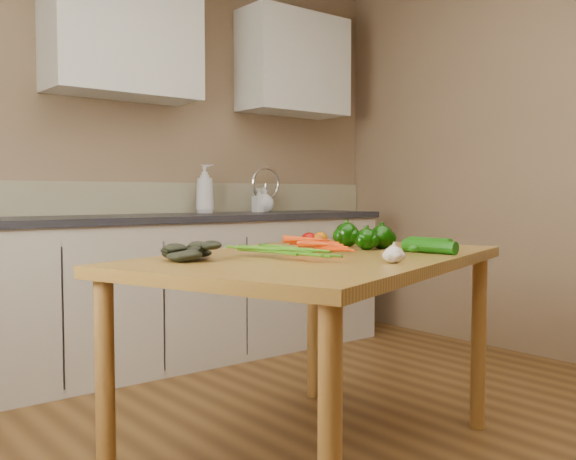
% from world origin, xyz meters
% --- Properties ---
extents(room, '(4.04, 5.04, 2.64)m').
position_xyz_m(room, '(0.00, 0.17, 1.25)').
color(room, brown).
rests_on(room, ground).
extents(counter_run, '(2.84, 0.64, 1.14)m').
position_xyz_m(counter_run, '(0.21, 2.19, 0.46)').
color(counter_run, '#B2A694').
rests_on(counter_run, ground).
extents(upper_cabinets, '(2.15, 0.35, 0.70)m').
position_xyz_m(upper_cabinets, '(0.51, 2.32, 1.95)').
color(upper_cabinets, silver).
rests_on(upper_cabinets, room).
extents(table, '(1.72, 1.39, 0.80)m').
position_xyz_m(table, '(-0.15, 0.53, 0.71)').
color(table, olive).
rests_on(table, ground).
extents(soap_bottle_a, '(0.17, 0.17, 0.32)m').
position_xyz_m(soap_bottle_a, '(0.45, 2.32, 1.06)').
color(soap_bottle_a, silver).
rests_on(soap_bottle_a, counter_run).
extents(soap_bottle_b, '(0.08, 0.08, 0.17)m').
position_xyz_m(soap_bottle_b, '(0.86, 2.29, 0.98)').
color(soap_bottle_b, silver).
rests_on(soap_bottle_b, counter_run).
extents(soap_bottle_c, '(0.15, 0.15, 0.17)m').
position_xyz_m(soap_bottle_c, '(0.90, 2.28, 0.99)').
color(soap_bottle_c, silver).
rests_on(soap_bottle_c, counter_run).
extents(carrot_bunch, '(0.33, 0.29, 0.07)m').
position_xyz_m(carrot_bunch, '(-0.18, 0.57, 0.83)').
color(carrot_bunch, '#E83C05').
rests_on(carrot_bunch, table).
extents(leafy_greens, '(0.21, 0.19, 0.11)m').
position_xyz_m(leafy_greens, '(-0.62, 0.65, 0.85)').
color(leafy_greens, black).
rests_on(leafy_greens, table).
extents(garlic_bulb, '(0.07, 0.07, 0.06)m').
position_xyz_m(garlic_bulb, '(-0.16, 0.15, 0.83)').
color(garlic_bulb, silver).
rests_on(garlic_bulb, table).
extents(pepper_a, '(0.09, 0.09, 0.09)m').
position_xyz_m(pepper_a, '(0.14, 0.56, 0.84)').
color(pepper_a, '#083102').
rests_on(pepper_a, table).
extents(pepper_b, '(0.10, 0.10, 0.10)m').
position_xyz_m(pepper_b, '(0.19, 0.73, 0.85)').
color(pepper_b, '#083102').
rests_on(pepper_b, table).
extents(pepper_c, '(0.10, 0.10, 0.10)m').
position_xyz_m(pepper_c, '(0.23, 0.56, 0.85)').
color(pepper_c, '#083102').
rests_on(pepper_c, table).
extents(tomato_a, '(0.07, 0.07, 0.06)m').
position_xyz_m(tomato_a, '(0.04, 0.81, 0.83)').
color(tomato_a, '#820502').
rests_on(tomato_a, table).
extents(tomato_b, '(0.06, 0.06, 0.06)m').
position_xyz_m(tomato_b, '(0.07, 0.79, 0.83)').
color(tomato_b, '#C35704').
rests_on(tomato_b, table).
extents(tomato_c, '(0.07, 0.07, 0.06)m').
position_xyz_m(tomato_c, '(0.14, 0.85, 0.83)').
color(tomato_c, '#C35704').
rests_on(tomato_c, table).
extents(zucchini_a, '(0.07, 0.20, 0.05)m').
position_xyz_m(zucchini_a, '(0.36, 0.42, 0.82)').
color(zucchini_a, '#0C4907').
rests_on(zucchini_a, table).
extents(zucchini_b, '(0.08, 0.23, 0.05)m').
position_xyz_m(zucchini_b, '(0.22, 0.30, 0.82)').
color(zucchini_b, '#0C4907').
rests_on(zucchini_b, table).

